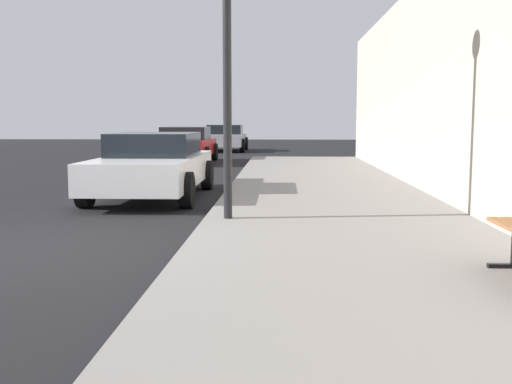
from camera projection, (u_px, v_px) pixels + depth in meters
name	position (u px, v px, depth m)	size (l,w,h in m)	color
ground_plane	(21.00, 249.00, 7.31)	(80.00, 80.00, 0.00)	black
sidewalk	(359.00, 246.00, 7.13)	(4.00, 32.00, 0.15)	gray
car_white	(153.00, 165.00, 12.13)	(2.00, 4.58, 1.27)	white
car_red	(185.00, 145.00, 21.81)	(2.00, 4.19, 1.27)	red
car_silver	(225.00, 138.00, 29.87)	(2.07, 4.11, 1.27)	#B7B7BF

